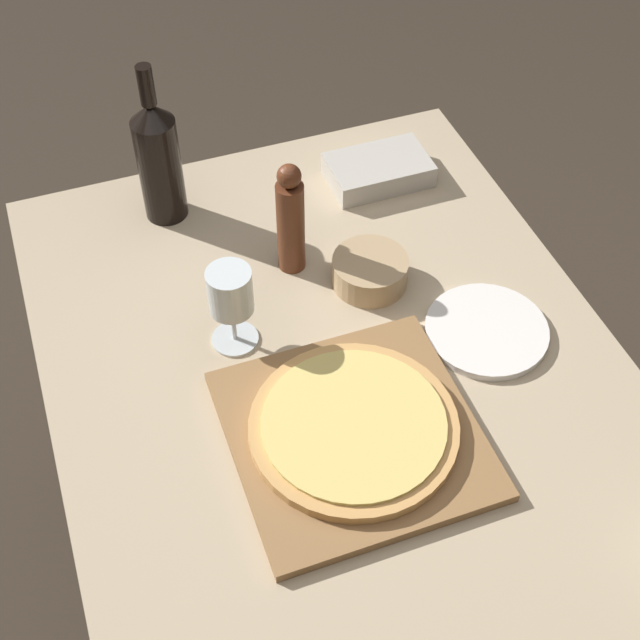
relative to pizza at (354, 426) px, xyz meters
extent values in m
plane|color=#382D23|center=(0.03, 0.11, -0.80)|extent=(12.00, 12.00, 0.00)
cube|color=tan|center=(0.03, 0.11, -0.04)|extent=(0.93, 1.26, 0.03)
cylinder|color=brown|center=(-0.38, 0.68, -0.43)|extent=(0.06, 0.06, 0.74)
cylinder|color=brown|center=(0.43, 0.68, -0.43)|extent=(0.06, 0.06, 0.74)
cube|color=olive|center=(0.00, 0.00, -0.02)|extent=(0.37, 0.37, 0.02)
cylinder|color=tan|center=(0.00, 0.00, 0.00)|extent=(0.32, 0.32, 0.02)
cylinder|color=#E0C66B|center=(0.00, 0.00, 0.01)|extent=(0.28, 0.28, 0.01)
cylinder|color=black|center=(-0.15, 0.61, 0.08)|extent=(0.08, 0.08, 0.21)
cone|color=black|center=(-0.15, 0.61, 0.20)|extent=(0.08, 0.08, 0.04)
cylinder|color=black|center=(-0.15, 0.61, 0.25)|extent=(0.03, 0.03, 0.07)
cylinder|color=#5B2D19|center=(0.03, 0.39, 0.06)|extent=(0.05, 0.05, 0.18)
sphere|color=#5B2D19|center=(0.03, 0.39, 0.18)|extent=(0.04, 0.04, 0.04)
cylinder|color=silver|center=(-0.11, 0.25, -0.03)|extent=(0.08, 0.08, 0.00)
cylinder|color=silver|center=(-0.11, 0.25, 0.01)|extent=(0.01, 0.01, 0.07)
cylinder|color=silver|center=(-0.11, 0.25, 0.09)|extent=(0.07, 0.07, 0.08)
cylinder|color=tan|center=(0.15, 0.30, 0.00)|extent=(0.13, 0.13, 0.05)
cylinder|color=white|center=(0.29, 0.12, -0.02)|extent=(0.21, 0.21, 0.01)
cube|color=#BCB7AD|center=(0.27, 0.56, -0.01)|extent=(0.20, 0.12, 0.05)
camera|label=1|loc=(-0.31, -0.71, 1.11)|focal=50.00mm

